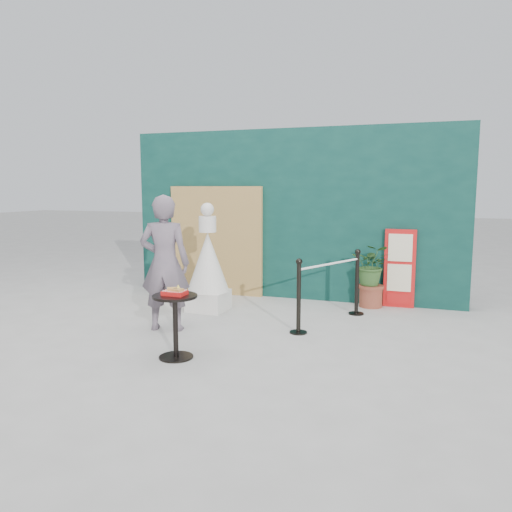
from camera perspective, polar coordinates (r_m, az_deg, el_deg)
ground at (r=6.30m, az=-3.68°, el=-10.47°), size 60.00×60.00×0.00m
back_wall at (r=8.98m, az=4.15°, el=4.77°), size 6.00×0.30×3.00m
bamboo_fence at (r=9.29m, az=-4.60°, el=1.77°), size 1.80×0.08×2.00m
woman at (r=6.99m, az=-10.39°, el=-0.81°), size 0.78×0.62×1.88m
menu_board at (r=8.57m, az=16.09°, el=-1.39°), size 0.50×0.07×1.30m
statue at (r=8.05m, az=-5.51°, el=-1.26°), size 0.68×0.68×1.74m
cafe_table at (r=5.89m, az=-9.21°, el=-6.82°), size 0.52×0.52×0.75m
food_basket at (r=5.82m, az=-9.25°, el=-4.06°), size 0.26×0.19×0.11m
planter at (r=8.48m, az=13.07°, el=-1.64°), size 0.62×0.54×1.05m
stanchion_barrier at (r=7.37m, az=8.44°, el=-3.86°), size 0.84×1.54×1.03m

